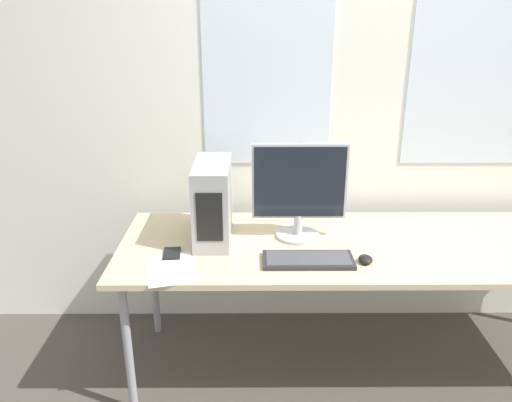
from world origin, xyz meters
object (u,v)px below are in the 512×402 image
at_px(cell_phone, 172,254).
at_px(monitor_main, 299,189).
at_px(mouse, 366,259).
at_px(keyboard, 308,260).
at_px(pc_tower, 213,201).

bearing_deg(cell_phone, monitor_main, 12.55).
relative_size(monitor_main, mouse, 6.02).
bearing_deg(keyboard, mouse, -1.39).
bearing_deg(monitor_main, cell_phone, -162.31).
bearing_deg(monitor_main, mouse, -44.46).
distance_m(pc_tower, monitor_main, 0.43).
height_order(monitor_main, cell_phone, monitor_main).
xyz_separation_m(keyboard, cell_phone, (-0.63, 0.08, -0.01)).
bearing_deg(keyboard, pc_tower, 149.37).
bearing_deg(cell_phone, keyboard, -12.29).
height_order(keyboard, mouse, mouse).
xyz_separation_m(pc_tower, monitor_main, (0.42, 0.01, 0.06)).
distance_m(keyboard, mouse, 0.26).
xyz_separation_m(monitor_main, mouse, (0.28, -0.28, -0.24)).
xyz_separation_m(monitor_main, keyboard, (0.02, -0.27, -0.24)).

